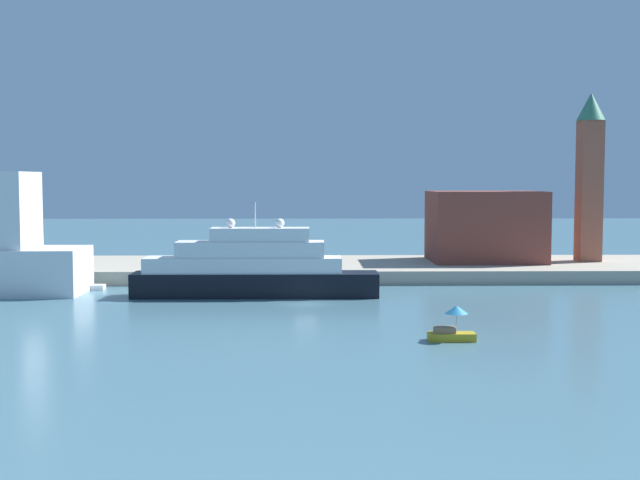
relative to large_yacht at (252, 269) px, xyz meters
name	(u,v)px	position (x,y,z in m)	size (l,w,h in m)	color
ground	(305,304)	(6.17, -6.32, -3.15)	(400.00, 400.00, 0.00)	slate
quay_dock	(306,269)	(6.17, 21.11, -2.25)	(110.00, 22.87, 1.80)	#ADA38E
large_yacht	(252,269)	(0.00, 0.00, 0.00)	(28.35, 4.80, 10.89)	black
small_motorboat	(452,327)	(18.49, -26.76, -1.99)	(3.92, 1.94, 2.99)	#B7991E
work_barge	(80,287)	(-21.56, 6.21, -2.84)	(5.97, 1.52, 0.62)	silver
harbor_building	(485,226)	(32.00, 22.97, 3.69)	(15.67, 12.27, 10.07)	brown
bell_tower	(590,170)	(46.86, 22.64, 11.73)	(4.06, 4.06, 24.10)	#93513D
parked_car	(182,262)	(-10.65, 16.79, -0.76)	(4.04, 1.66, 1.39)	black
person_figure	(212,259)	(-6.73, 17.84, -0.50)	(0.36, 0.36, 1.83)	#334C8C
mooring_bollard	(295,267)	(4.77, 11.40, -0.95)	(0.48, 0.48, 0.81)	black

